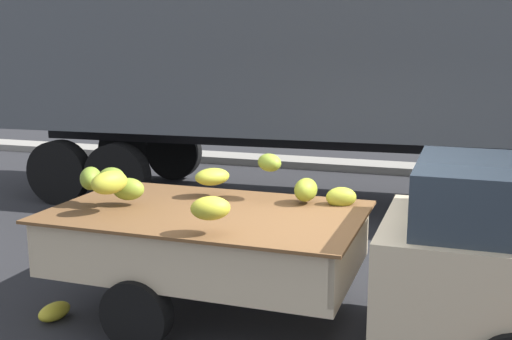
% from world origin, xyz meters
% --- Properties ---
extents(ground, '(220.00, 220.00, 0.00)m').
position_xyz_m(ground, '(0.00, 0.00, 0.00)').
color(ground, '#28282B').
extents(curb_strip, '(80.00, 0.80, 0.16)m').
position_xyz_m(curb_strip, '(0.00, 8.01, 0.08)').
color(curb_strip, gray).
rests_on(curb_strip, ground).
extents(pickup_truck, '(5.24, 1.85, 1.70)m').
position_xyz_m(pickup_truck, '(0.89, 0.06, 0.88)').
color(pickup_truck, '#CCB793').
rests_on(pickup_truck, ground).
extents(semi_trailer, '(12.12, 3.22, 3.95)m').
position_xyz_m(semi_trailer, '(-0.79, 4.91, 2.54)').
color(semi_trailer, '#4C5156').
rests_on(semi_trailer, ground).
extents(fallen_banana_bunch_near_tailgate, '(0.27, 0.40, 0.17)m').
position_xyz_m(fallen_banana_bunch_near_tailgate, '(-2.59, -0.48, 0.08)').
color(fallen_banana_bunch_near_tailgate, gold).
rests_on(fallen_banana_bunch_near_tailgate, ground).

